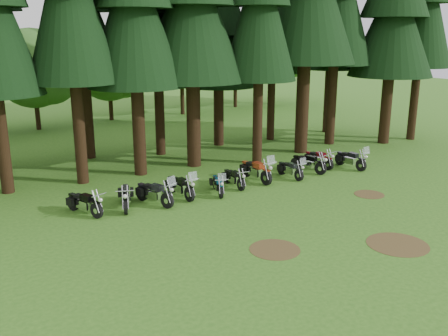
{
  "coord_description": "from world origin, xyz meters",
  "views": [
    {
      "loc": [
        -13.05,
        -14.68,
        7.39
      ],
      "look_at": [
        -0.71,
        5.0,
        1.0
      ],
      "focal_mm": 40.0,
      "sensor_mm": 36.0,
      "label": 1
    }
  ],
  "objects_px": {
    "motorcycle_5": "(234,178)",
    "motorcycle_8": "(308,164)",
    "motorcycle_10": "(351,160)",
    "motorcycle_4": "(218,185)",
    "motorcycle_6": "(256,171)",
    "motorcycle_3": "(180,187)",
    "motorcycle_7": "(290,170)",
    "motorcycle_1": "(126,197)",
    "motorcycle_9": "(318,159)",
    "motorcycle_2": "(154,194)",
    "motorcycle_0": "(84,204)"
  },
  "relations": [
    {
      "from": "motorcycle_1",
      "to": "motorcycle_9",
      "type": "bearing_deg",
      "value": 24.63
    },
    {
      "from": "motorcycle_8",
      "to": "motorcycle_9",
      "type": "xyz_separation_m",
      "value": [
        1.14,
        0.44,
        -0.02
      ]
    },
    {
      "from": "motorcycle_6",
      "to": "motorcycle_5",
      "type": "bearing_deg",
      "value": -173.19
    },
    {
      "from": "motorcycle_9",
      "to": "motorcycle_0",
      "type": "bearing_deg",
      "value": 178.56
    },
    {
      "from": "motorcycle_7",
      "to": "motorcycle_8",
      "type": "bearing_deg",
      "value": 12.49
    },
    {
      "from": "motorcycle_0",
      "to": "motorcycle_8",
      "type": "height_order",
      "value": "motorcycle_8"
    },
    {
      "from": "motorcycle_8",
      "to": "motorcycle_1",
      "type": "bearing_deg",
      "value": 166.63
    },
    {
      "from": "motorcycle_5",
      "to": "motorcycle_8",
      "type": "height_order",
      "value": "motorcycle_8"
    },
    {
      "from": "motorcycle_1",
      "to": "motorcycle_8",
      "type": "distance_m",
      "value": 10.48
    },
    {
      "from": "motorcycle_6",
      "to": "motorcycle_10",
      "type": "distance_m",
      "value": 5.97
    },
    {
      "from": "motorcycle_5",
      "to": "motorcycle_7",
      "type": "bearing_deg",
      "value": -0.12
    },
    {
      "from": "motorcycle_4",
      "to": "motorcycle_7",
      "type": "height_order",
      "value": "motorcycle_7"
    },
    {
      "from": "motorcycle_8",
      "to": "motorcycle_10",
      "type": "distance_m",
      "value": 2.61
    },
    {
      "from": "motorcycle_1",
      "to": "motorcycle_3",
      "type": "xyz_separation_m",
      "value": [
        2.66,
        0.03,
        0.01
      ]
    },
    {
      "from": "motorcycle_3",
      "to": "motorcycle_5",
      "type": "bearing_deg",
      "value": -3.38
    },
    {
      "from": "motorcycle_3",
      "to": "motorcycle_5",
      "type": "xyz_separation_m",
      "value": [
        2.95,
        0.03,
        -0.07
      ]
    },
    {
      "from": "motorcycle_6",
      "to": "motorcycle_7",
      "type": "relative_size",
      "value": 1.24
    },
    {
      "from": "motorcycle_2",
      "to": "motorcycle_8",
      "type": "bearing_deg",
      "value": -15.65
    },
    {
      "from": "motorcycle_0",
      "to": "motorcycle_4",
      "type": "distance_m",
      "value": 6.17
    },
    {
      "from": "motorcycle_3",
      "to": "motorcycle_4",
      "type": "relative_size",
      "value": 1.19
    },
    {
      "from": "motorcycle_5",
      "to": "motorcycle_9",
      "type": "xyz_separation_m",
      "value": [
        6.01,
        0.54,
        0.03
      ]
    },
    {
      "from": "motorcycle_5",
      "to": "motorcycle_8",
      "type": "bearing_deg",
      "value": 5.51
    },
    {
      "from": "motorcycle_4",
      "to": "motorcycle_6",
      "type": "xyz_separation_m",
      "value": [
        2.7,
        0.73,
        0.11
      ]
    },
    {
      "from": "motorcycle_5",
      "to": "motorcycle_4",
      "type": "bearing_deg",
      "value": -153.0
    },
    {
      "from": "motorcycle_0",
      "to": "motorcycle_1",
      "type": "bearing_deg",
      "value": -26.18
    },
    {
      "from": "motorcycle_2",
      "to": "motorcycle_7",
      "type": "distance_m",
      "value": 7.72
    },
    {
      "from": "motorcycle_5",
      "to": "motorcycle_7",
      "type": "relative_size",
      "value": 1.0
    },
    {
      "from": "motorcycle_4",
      "to": "motorcycle_2",
      "type": "bearing_deg",
      "value": -163.44
    },
    {
      "from": "motorcycle_2",
      "to": "motorcycle_5",
      "type": "distance_m",
      "value": 4.39
    },
    {
      "from": "motorcycle_4",
      "to": "motorcycle_7",
      "type": "xyz_separation_m",
      "value": [
        4.56,
        0.24,
        0.01
      ]
    },
    {
      "from": "motorcycle_3",
      "to": "motorcycle_10",
      "type": "bearing_deg",
      "value": -6.83
    },
    {
      "from": "motorcycle_4",
      "to": "motorcycle_10",
      "type": "relative_size",
      "value": 0.86
    },
    {
      "from": "motorcycle_1",
      "to": "motorcycle_10",
      "type": "height_order",
      "value": "motorcycle_10"
    },
    {
      "from": "motorcycle_0",
      "to": "motorcycle_3",
      "type": "distance_m",
      "value": 4.41
    },
    {
      "from": "motorcycle_2",
      "to": "motorcycle_10",
      "type": "height_order",
      "value": "motorcycle_2"
    },
    {
      "from": "motorcycle_1",
      "to": "motorcycle_6",
      "type": "xyz_separation_m",
      "value": [
        7.1,
        0.28,
        0.05
      ]
    },
    {
      "from": "motorcycle_8",
      "to": "motorcycle_10",
      "type": "height_order",
      "value": "motorcycle_10"
    },
    {
      "from": "motorcycle_5",
      "to": "motorcycle_7",
      "type": "height_order",
      "value": "motorcycle_7"
    },
    {
      "from": "motorcycle_3",
      "to": "motorcycle_5",
      "type": "height_order",
      "value": "motorcycle_3"
    },
    {
      "from": "motorcycle_1",
      "to": "motorcycle_4",
      "type": "xyz_separation_m",
      "value": [
        4.39,
        -0.45,
        -0.06
      ]
    },
    {
      "from": "motorcycle_2",
      "to": "motorcycle_3",
      "type": "relative_size",
      "value": 1.0
    },
    {
      "from": "motorcycle_7",
      "to": "motorcycle_10",
      "type": "xyz_separation_m",
      "value": [
        4.06,
        -0.3,
        0.05
      ]
    },
    {
      "from": "motorcycle_9",
      "to": "motorcycle_10",
      "type": "height_order",
      "value": "motorcycle_10"
    },
    {
      "from": "motorcycle_1",
      "to": "motorcycle_6",
      "type": "distance_m",
      "value": 7.1
    },
    {
      "from": "motorcycle_5",
      "to": "motorcycle_6",
      "type": "bearing_deg",
      "value": 12.95
    },
    {
      "from": "motorcycle_0",
      "to": "motorcycle_5",
      "type": "xyz_separation_m",
      "value": [
        7.36,
        -0.1,
        -0.04
      ]
    },
    {
      "from": "motorcycle_0",
      "to": "motorcycle_2",
      "type": "bearing_deg",
      "value": -28.9
    },
    {
      "from": "motorcycle_0",
      "to": "motorcycle_7",
      "type": "height_order",
      "value": "motorcycle_7"
    },
    {
      "from": "motorcycle_2",
      "to": "motorcycle_5",
      "type": "bearing_deg",
      "value": -14.1
    },
    {
      "from": "motorcycle_6",
      "to": "motorcycle_10",
      "type": "relative_size",
      "value": 1.11
    }
  ]
}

